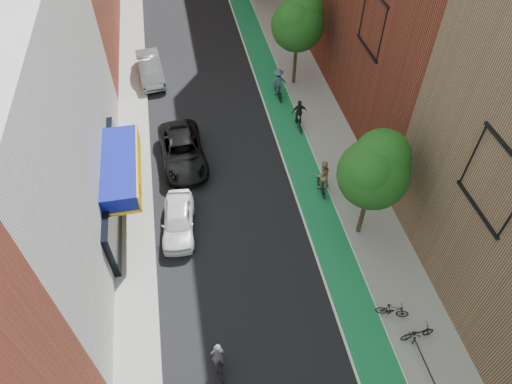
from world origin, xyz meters
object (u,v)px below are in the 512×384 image
parked_car_white (178,220)px  cyclist_lane_far (278,85)px  cyclist_lead (219,361)px  parked_car_silver (150,68)px  parked_car_black (183,151)px  cyclist_lane_mid (299,117)px  cyclist_lane_near (322,179)px

parked_car_white → cyclist_lane_far: cyclist_lane_far is taller
cyclist_lead → cyclist_lane_far: bearing=-111.4°
parked_car_white → parked_car_silver: 14.80m
parked_car_white → parked_car_silver: parked_car_silver is taller
parked_car_silver → parked_car_black: bearing=-85.9°
parked_car_white → parked_car_black: 5.30m
parked_car_black → parked_car_silver: parked_car_silver is taller
cyclist_lane_mid → cyclist_lane_far: size_ratio=0.93×
cyclist_lane_near → cyclist_lead: bearing=51.6°
parked_car_white → parked_car_silver: (-0.93, 14.77, 0.09)m
parked_car_white → cyclist_lane_far: size_ratio=1.82×
cyclist_lead → cyclist_lane_far: size_ratio=0.92×
parked_car_black → cyclist_lead: 13.12m
parked_car_black → cyclist_lane_far: size_ratio=2.48×
parked_car_white → cyclist_lane_far: 13.14m
parked_car_white → cyclist_lane_near: (8.18, 1.24, 0.31)m
parked_car_silver → cyclist_lane_near: bearing=-61.5°
parked_car_silver → cyclist_lane_near: size_ratio=2.13×
cyclist_lane_mid → cyclist_lane_far: cyclist_lane_far is taller
parked_car_white → parked_car_silver: bearing=99.6°
parked_car_silver → cyclist_lane_mid: cyclist_lane_mid is taller
cyclist_lead → cyclist_lane_mid: cyclist_lane_mid is taller
cyclist_lane_near → parked_car_silver: bearing=-56.6°
parked_car_black → parked_car_white: bearing=-100.9°
parked_car_silver → cyclist_lead: 22.71m
parked_car_silver → cyclist_lane_far: bearing=-31.1°
parked_car_black → cyclist_lane_near: 8.52m
cyclist_lane_mid → cyclist_lane_far: bearing=-80.7°
parked_car_silver → cyclist_lane_near: cyclist_lane_near is taller
parked_car_black → cyclist_lane_mid: 7.91m
parked_car_silver → cyclist_lane_far: cyclist_lane_far is taller
cyclist_lane_near → cyclist_lane_far: size_ratio=1.00×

